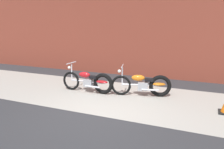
% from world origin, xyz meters
% --- Properties ---
extents(ground_plane, '(80.00, 80.00, 0.00)m').
position_xyz_m(ground_plane, '(0.00, 0.00, 0.00)').
color(ground_plane, '#2D2D30').
extents(sidewalk_slab, '(36.00, 3.50, 0.01)m').
position_xyz_m(sidewalk_slab, '(0.00, 1.75, 0.00)').
color(sidewalk_slab, '#9E998E').
rests_on(sidewalk_slab, ground).
extents(brick_building_wall, '(36.00, 0.50, 5.90)m').
position_xyz_m(brick_building_wall, '(0.00, 5.20, 2.95)').
color(brick_building_wall, brown).
rests_on(brick_building_wall, ground).
extents(motorcycle_red, '(2.01, 0.58, 1.03)m').
position_xyz_m(motorcycle_red, '(-1.13, 1.80, 0.40)').
color(motorcycle_red, black).
rests_on(motorcycle_red, ground).
extents(motorcycle_orange, '(1.96, 0.79, 1.03)m').
position_xyz_m(motorcycle_orange, '(0.75, 2.15, 0.40)').
color(motorcycle_orange, black).
rests_on(motorcycle_orange, ground).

